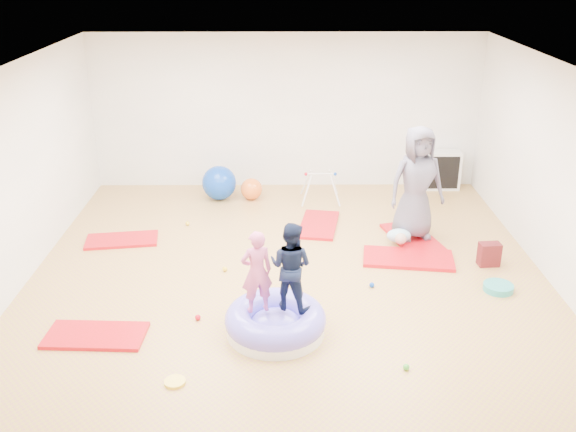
{
  "coord_description": "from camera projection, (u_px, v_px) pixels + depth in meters",
  "views": [
    {
      "loc": [
        -0.07,
        -7.41,
        4.12
      ],
      "look_at": [
        0.0,
        0.3,
        0.9
      ],
      "focal_mm": 40.0,
      "sensor_mm": 36.0,
      "label": 1
    }
  ],
  "objects": [
    {
      "name": "yellow_toy",
      "position": [
        175.0,
        382.0,
        6.57
      ],
      "size": [
        0.22,
        0.22,
        0.03
      ],
      "primitive_type": "cylinder",
      "color": "yellow",
      "rests_on": "ground"
    },
    {
      "name": "child_pink",
      "position": [
        257.0,
        268.0,
        7.14
      ],
      "size": [
        0.42,
        0.33,
        0.99
      ],
      "primitive_type": "imported",
      "rotation": [
        0.0,
        0.0,
        3.43
      ],
      "color": "#CE568D",
      "rests_on": "inflatable_cushion"
    },
    {
      "name": "backpack",
      "position": [
        489.0,
        254.0,
        8.97
      ],
      "size": [
        0.3,
        0.2,
        0.34
      ],
      "primitive_type": "cube",
      "rotation": [
        0.0,
        0.0,
        0.09
      ],
      "color": "maroon",
      "rests_on": "ground"
    },
    {
      "name": "gym_mat_mid_left",
      "position": [
        122.0,
        240.0,
        9.76
      ],
      "size": [
        1.13,
        0.67,
        0.04
      ],
      "primitive_type": "cube",
      "rotation": [
        0.0,
        0.0,
        0.14
      ],
      "color": "red",
      "rests_on": "ground"
    },
    {
      "name": "child_navy",
      "position": [
        291.0,
        262.0,
        7.2
      ],
      "size": [
        0.63,
        0.58,
        1.05
      ],
      "primitive_type": "imported",
      "rotation": [
        0.0,
        0.0,
        2.72
      ],
      "color": "black",
      "rests_on": "inflatable_cushion"
    },
    {
      "name": "gym_mat_center_back",
      "position": [
        319.0,
        225.0,
        10.3
      ],
      "size": [
        0.74,
        1.2,
        0.05
      ],
      "primitive_type": "cube",
      "rotation": [
        0.0,
        0.0,
        1.4
      ],
      "color": "red",
      "rests_on": "ground"
    },
    {
      "name": "exercise_ball_blue",
      "position": [
        219.0,
        183.0,
        11.31
      ],
      "size": [
        0.6,
        0.6,
        0.6
      ],
      "primitive_type": "sphere",
      "color": "#0C3BAF",
      "rests_on": "ground"
    },
    {
      "name": "adult_caregiver",
      "position": [
        417.0,
        183.0,
        9.51
      ],
      "size": [
        0.93,
        0.71,
        1.72
      ],
      "primitive_type": "imported",
      "rotation": [
        0.0,
        0.0,
        0.2
      ],
      "color": "#575467",
      "rests_on": "gym_mat_rear_right"
    },
    {
      "name": "room",
      "position": [
        288.0,
        188.0,
        7.89
      ],
      "size": [
        7.01,
        8.01,
        2.81
      ],
      "color": "#B69840",
      "rests_on": "ground"
    },
    {
      "name": "gym_mat_rear_right",
      "position": [
        412.0,
        238.0,
        9.82
      ],
      "size": [
        0.87,
        1.29,
        0.05
      ],
      "primitive_type": "cube",
      "rotation": [
        0.0,
        0.0,
        1.83
      ],
      "color": "red",
      "rests_on": "ground"
    },
    {
      "name": "infant",
      "position": [
        399.0,
        236.0,
        9.56
      ],
      "size": [
        0.36,
        0.37,
        0.21
      ],
      "color": "#9ECFEC",
      "rests_on": "gym_mat_rear_right"
    },
    {
      "name": "infant_play_gym",
      "position": [
        320.0,
        183.0,
        11.18
      ],
      "size": [
        0.68,
        0.65,
        0.52
      ],
      "rotation": [
        0.0,
        0.0,
        0.07
      ],
      "color": "silver",
      "rests_on": "ground"
    },
    {
      "name": "ball_pit_balls",
      "position": [
        289.0,
        292.0,
        8.25
      ],
      "size": [
        3.85,
        3.93,
        0.07
      ],
      "color": "yellow",
      "rests_on": "ground"
    },
    {
      "name": "gym_mat_front_left",
      "position": [
        96.0,
        335.0,
        7.35
      ],
      "size": [
        1.16,
        0.62,
        0.05
      ],
      "primitive_type": "cube",
      "rotation": [
        0.0,
        0.0,
        -0.05
      ],
      "color": "red",
      "rests_on": "ground"
    },
    {
      "name": "exercise_ball_orange",
      "position": [
        251.0,
        189.0,
        11.35
      ],
      "size": [
        0.38,
        0.38,
        0.38
      ],
      "primitive_type": "sphere",
      "color": "orange",
      "rests_on": "ground"
    },
    {
      "name": "cube_shelf",
      "position": [
        440.0,
        170.0,
        11.81
      ],
      "size": [
        0.71,
        0.35,
        0.71
      ],
      "color": "silver",
      "rests_on": "ground"
    },
    {
      "name": "inflatable_cushion",
      "position": [
        275.0,
        322.0,
        7.39
      ],
      "size": [
        1.17,
        1.17,
        0.37
      ],
      "rotation": [
        0.0,
        0.0,
        -0.08
      ],
      "color": "white",
      "rests_on": "ground"
    },
    {
      "name": "balance_disc",
      "position": [
        498.0,
        287.0,
        8.35
      ],
      "size": [
        0.39,
        0.39,
        0.09
      ],
      "primitive_type": "cylinder",
      "color": "teal",
      "rests_on": "ground"
    },
    {
      "name": "gym_mat_right",
      "position": [
        408.0,
        258.0,
        9.17
      ],
      "size": [
        1.35,
        0.81,
        0.05
      ],
      "primitive_type": "cube",
      "rotation": [
        0.0,
        0.0,
        -0.14
      ],
      "color": "red",
      "rests_on": "ground"
    }
  ]
}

